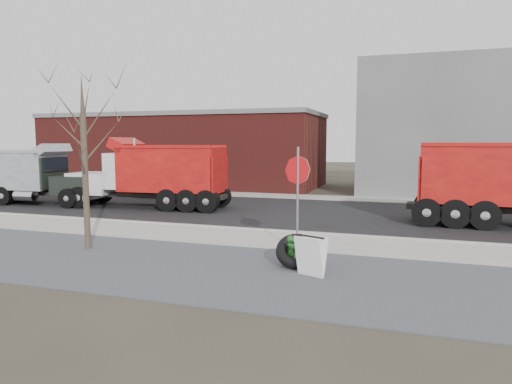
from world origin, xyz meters
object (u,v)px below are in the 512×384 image
(stop_sign, at_px, (298,182))
(sandwich_board, at_px, (311,256))
(dump_truck_red_b, at_px, (153,173))
(dump_truck_grey, at_px, (31,174))
(fire_hydrant, at_px, (290,252))
(truck_tire, at_px, (295,251))

(stop_sign, relative_size, sandwich_board, 3.13)
(dump_truck_red_b, height_order, dump_truck_grey, dump_truck_red_b)
(stop_sign, distance_m, sandwich_board, 2.85)
(fire_hydrant, distance_m, truck_tire, 0.22)
(fire_hydrant, distance_m, stop_sign, 2.24)
(dump_truck_grey, bearing_deg, fire_hydrant, -27.82)
(truck_tire, height_order, dump_truck_grey, dump_truck_grey)
(fire_hydrant, distance_m, sandwich_board, 1.05)
(sandwich_board, bearing_deg, fire_hydrant, 152.98)
(dump_truck_red_b, bearing_deg, dump_truck_grey, 0.64)
(fire_hydrant, bearing_deg, stop_sign, 78.68)
(sandwich_board, relative_size, dump_truck_grey, 0.14)
(truck_tire, xyz_separation_m, stop_sign, (-0.32, 1.59, 1.62))
(fire_hydrant, distance_m, dump_truck_red_b, 12.08)
(stop_sign, relative_size, dump_truck_red_b, 0.38)
(dump_truck_red_b, relative_size, dump_truck_grey, 1.18)
(fire_hydrant, bearing_deg, dump_truck_grey, 136.96)
(sandwich_board, bearing_deg, dump_truck_grey, 174.33)
(dump_truck_red_b, bearing_deg, stop_sign, 137.73)
(fire_hydrant, xyz_separation_m, stop_sign, (-0.16, 1.46, 1.69))
(sandwich_board, bearing_deg, truck_tire, 150.62)
(truck_tire, xyz_separation_m, dump_truck_grey, (-15.81, 7.60, 1.12))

